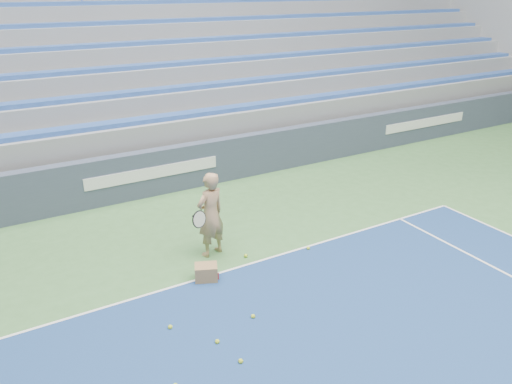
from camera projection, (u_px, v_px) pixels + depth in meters
sponsor_barrier at (152, 173)px, 11.78m from camera, size 30.00×0.32×1.10m
bleachers at (86, 64)px, 15.64m from camera, size 31.00×9.15×7.30m
tennis_player at (210, 215)px, 9.03m from camera, size 0.94×0.88×1.62m
ball_box at (206, 273)px, 8.47m from camera, size 0.46×0.42×0.29m
tennis_ball_1 at (241, 361)px, 6.64m from camera, size 0.07×0.07×0.07m
tennis_ball_2 at (246, 256)px, 9.22m from camera, size 0.07×0.07×0.07m
tennis_ball_3 at (253, 316)px, 7.54m from camera, size 0.07×0.07×0.07m
tennis_ball_4 at (170, 327)px, 7.30m from camera, size 0.07×0.07×0.07m
tennis_ball_5 at (217, 342)px, 7.01m from camera, size 0.07×0.07×0.07m
tennis_ball_6 at (308, 248)px, 9.48m from camera, size 0.07×0.07×0.07m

